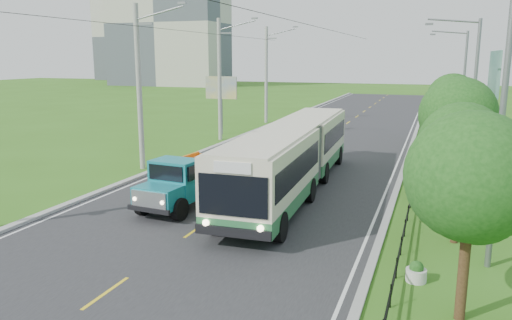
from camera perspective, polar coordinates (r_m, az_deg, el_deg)
The scene contains 30 objects.
ground at distance 20.64m, azimuth -6.75°, elevation -7.86°, with size 240.00×240.00×0.00m, color #346818.
road at distance 38.98m, azimuth 6.53°, elevation 1.44°, with size 14.00×120.00×0.02m, color #28282B.
curb_left at distance 41.20m, azimuth -3.25°, elevation 2.14°, with size 0.40×120.00×0.15m, color #9E9E99.
curb_right at distance 37.99m, azimuth 17.07°, elevation 0.80°, with size 0.30×120.00×0.10m, color #9E9E99.
edge_line_left at distance 41.00m, azimuth -2.54°, elevation 2.03°, with size 0.12×120.00×0.00m, color silver.
edge_line_right at distance 38.02m, azimuth 16.32°, elevation 0.81°, with size 0.12×120.00×0.00m, color silver.
centre_dash at distance 20.63m, azimuth -6.75°, elevation -7.80°, with size 0.12×2.20×0.00m, color yellow.
railing_right at distance 32.02m, azimuth 18.01°, elevation -0.76°, with size 0.04×40.00×0.60m, color black.
pole_near at distance 31.46m, azimuth -13.16°, elevation 8.12°, with size 3.51×0.32×10.00m.
pole_mid at distance 42.02m, azimuth -4.13°, elevation 9.20°, with size 3.51×0.32×10.00m.
pole_far at distance 53.19m, azimuth 1.21°, elevation 9.74°, with size 3.51×0.32×10.00m.
tree_front at distance 13.87m, azimuth 23.57°, elevation -2.43°, with size 3.36×3.41×5.60m.
tree_second at distance 19.78m, azimuth 22.57°, elevation 1.02°, with size 3.18×3.26×5.30m.
tree_third at distance 25.65m, azimuth 22.15°, elevation 4.36°, with size 3.60×3.62×6.00m.
tree_fourth at distance 31.66m, azimuth 21.76°, elevation 4.88°, with size 3.24×3.31×5.40m.
tree_fifth at distance 37.61m, azimuth 21.57°, elevation 6.25°, with size 3.48×3.52×5.80m.
tree_back at distance 43.60m, azimuth 21.39°, elevation 6.63°, with size 3.30×3.36×5.50m.
streetlight_near at distance 17.53m, azimuth 25.76°, elevation 4.08°, with size 3.02×0.20×9.07m.
streetlight_mid at distance 31.44m, azimuth 23.38°, elevation 7.13°, with size 3.02×0.20×9.07m.
streetlight_far at distance 45.41m, azimuth 22.46°, elevation 8.30°, with size 3.02×0.20×9.07m.
planter_front at distance 16.68m, azimuth 17.84°, elevation -12.16°, with size 0.64×0.64×0.67m.
planter_near at distance 24.24m, azimuth 18.66°, elevation -4.72°, with size 0.64×0.64×0.67m.
planter_mid at distance 32.02m, azimuth 19.08°, elevation -0.86°, with size 0.64×0.64×0.67m.
planter_far at distance 39.88m, azimuth 19.33°, elevation 1.49°, with size 0.64×0.64×0.67m.
billboard_left at distance 45.32m, azimuth -4.00°, elevation 7.83°, with size 3.00×0.20×5.20m.
billboard_right at distance 37.52m, azimuth 25.51°, elevation 8.21°, with size 0.24×6.00×7.30m.
apartment_near at distance 129.47m, azimuth -9.96°, elevation 15.08°, with size 28.00×14.00×30.00m, color #B7B2A3.
apartment_far at distance 163.69m, azimuth -13.29°, elevation 13.49°, with size 24.00×14.00×26.00m, color #B7B2A3.
bus at distance 25.71m, azimuth 4.19°, elevation 0.84°, with size 3.56×17.81×3.42m.
dump_truck at distance 23.47m, azimuth -8.13°, elevation -2.08°, with size 2.61×5.79×2.37m.
Camera 1 is at (8.86, -17.33, 6.86)m, focal length 35.00 mm.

